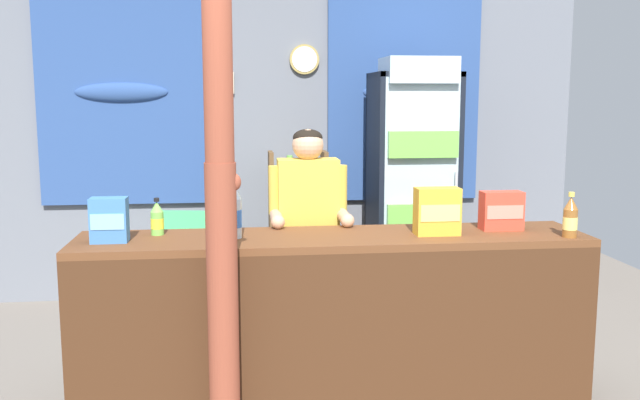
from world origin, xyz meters
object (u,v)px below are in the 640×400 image
(drink_fridge, at_px, (413,176))
(snack_box_crackers, at_px, (501,211))
(snack_box_choco_powder, at_px, (437,211))
(stall_counter, at_px, (336,309))
(soda_bottle_lime_soda, at_px, (157,219))
(timber_post, at_px, (220,175))
(plastic_lawn_chair, at_px, (181,262))
(bottle_shelf_rack, at_px, (298,226))
(soda_bottle_water, at_px, (233,211))
(snack_box_biscuit, at_px, (109,220))
(shopkeeper, at_px, (308,223))
(soda_bottle_iced_tea, at_px, (570,218))

(drink_fridge, height_order, snack_box_crackers, drink_fridge)
(snack_box_crackers, distance_m, snack_box_choco_powder, 0.41)
(stall_counter, height_order, soda_bottle_lime_soda, soda_bottle_lime_soda)
(timber_post, relative_size, plastic_lawn_chair, 3.30)
(drink_fridge, bearing_deg, bottle_shelf_rack, 164.08)
(soda_bottle_water, distance_m, snack_box_biscuit, 0.63)
(plastic_lawn_chair, distance_m, snack_box_crackers, 2.48)
(stall_counter, height_order, snack_box_crackers, snack_box_crackers)
(stall_counter, relative_size, drink_fridge, 1.37)
(soda_bottle_lime_soda, relative_size, snack_box_biscuit, 0.88)
(soda_bottle_water, relative_size, snack_box_crackers, 1.47)
(drink_fridge, xyz_separation_m, shopkeeper, (-0.96, -1.22, -0.14))
(plastic_lawn_chair, xyz_separation_m, soda_bottle_lime_soda, (-0.00, -1.38, 0.57))
(shopkeeper, relative_size, soda_bottle_water, 4.50)
(stall_counter, relative_size, bottle_shelf_rack, 2.17)
(soda_bottle_water, distance_m, snack_box_crackers, 1.51)
(stall_counter, bearing_deg, snack_box_crackers, 9.60)
(snack_box_crackers, bearing_deg, soda_bottle_iced_tea, -40.71)
(timber_post, xyz_separation_m, drink_fridge, (1.47, 2.12, -0.26))
(drink_fridge, bearing_deg, shopkeeper, -128.22)
(soda_bottle_iced_tea, distance_m, snack_box_choco_powder, 0.71)
(drink_fridge, xyz_separation_m, soda_bottle_iced_tea, (0.38, -1.91, -0.02))
(snack_box_crackers, bearing_deg, snack_box_choco_powder, -166.36)
(timber_post, distance_m, soda_bottle_water, 0.48)
(snack_box_crackers, bearing_deg, bottle_shelf_rack, 117.36)
(bottle_shelf_rack, xyz_separation_m, plastic_lawn_chair, (-0.92, -0.46, -0.17))
(shopkeeper, xyz_separation_m, soda_bottle_lime_soda, (-0.86, -0.36, 0.10))
(soda_bottle_iced_tea, bearing_deg, stall_counter, 176.14)
(shopkeeper, distance_m, soda_bottle_water, 0.69)
(snack_box_crackers, bearing_deg, snack_box_biscuit, -177.57)
(snack_box_choco_powder, bearing_deg, soda_bottle_water, 177.74)
(timber_post, distance_m, snack_box_choco_powder, 1.24)
(shopkeeper, xyz_separation_m, soda_bottle_water, (-0.45, -0.49, 0.16))
(soda_bottle_water, xyz_separation_m, snack_box_crackers, (1.51, 0.05, -0.03))
(drink_fridge, relative_size, soda_bottle_water, 5.94)
(timber_post, xyz_separation_m, snack_box_choco_powder, (1.16, 0.36, -0.25))
(shopkeeper, xyz_separation_m, snack_box_choco_powder, (0.65, -0.53, 0.15))
(drink_fridge, distance_m, plastic_lawn_chair, 1.93)
(drink_fridge, distance_m, soda_bottle_water, 2.22)
(bottle_shelf_rack, bearing_deg, shopkeeper, -92.39)
(bottle_shelf_rack, distance_m, soda_bottle_iced_tea, 2.55)
(bottle_shelf_rack, xyz_separation_m, snack_box_biscuit, (-1.15, -2.01, 0.43))
(snack_box_choco_powder, bearing_deg, stall_counter, -173.35)
(drink_fridge, bearing_deg, snack_box_biscuit, -139.49)
(soda_bottle_water, relative_size, snack_box_biscuit, 1.46)
(snack_box_biscuit, bearing_deg, snack_box_crackers, 2.43)
(snack_box_crackers, bearing_deg, plastic_lawn_chair, 142.73)
(shopkeeper, xyz_separation_m, snack_box_biscuit, (-1.09, -0.53, 0.13))
(stall_counter, distance_m, snack_box_choco_powder, 0.76)
(drink_fridge, relative_size, soda_bottle_lime_soda, 9.91)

